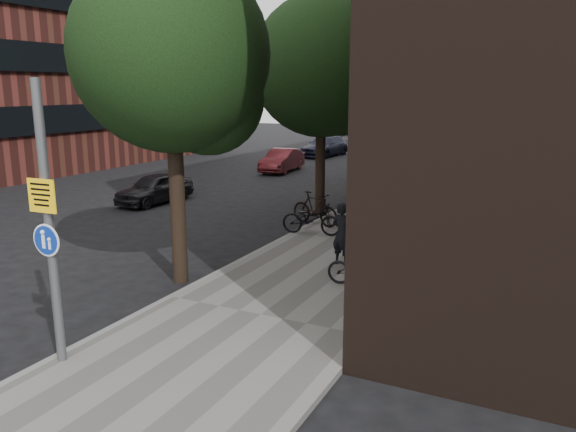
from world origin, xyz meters
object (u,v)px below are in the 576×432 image
Objects in this scene: pedestrian at (342,234)px; parked_bike_facade_near at (363,268)px; parked_car_near at (155,188)px; signpost at (49,225)px.

parked_bike_facade_near is (1.01, -1.31, -0.39)m from pedestrian.
parked_bike_facade_near is 0.46× the size of parked_car_near.
parked_bike_facade_near is at bearing -24.90° from parked_car_near.
parked_bike_facade_near is at bearing 144.13° from pedestrian.
pedestrian is at bearing 68.35° from signpost.
pedestrian is at bearing -21.38° from parked_car_near.
signpost is 13.87m from parked_car_near.
signpost is 2.80× the size of parked_bike_facade_near.
pedestrian is 1.00× the size of parked_bike_facade_near.
signpost reaches higher than parked_bike_facade_near.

